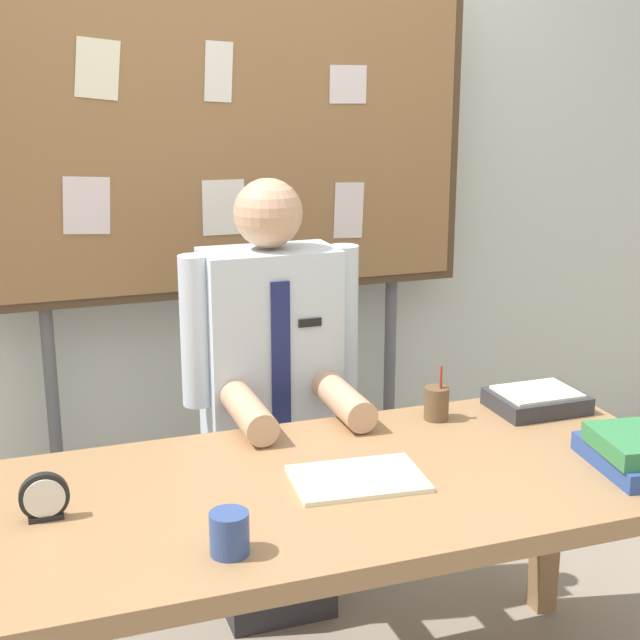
{
  "coord_description": "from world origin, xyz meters",
  "views": [
    {
      "loc": [
        -0.74,
        -1.91,
        1.69
      ],
      "look_at": [
        0.0,
        0.2,
        1.08
      ],
      "focal_mm": 51.55,
      "sensor_mm": 36.0,
      "label": 1
    }
  ],
  "objects_px": {
    "book_stack": "(634,452)",
    "bulletin_board": "(228,151)",
    "coffee_mug": "(229,533)",
    "desk_clock": "(44,499)",
    "person": "(272,420)",
    "pen_holder": "(437,403)",
    "desk": "(347,510)",
    "paper_tray": "(537,400)",
    "open_notebook": "(358,479)"
  },
  "relations": [
    {
      "from": "desk",
      "to": "person",
      "type": "bearing_deg",
      "value": 90.0
    },
    {
      "from": "desk_clock",
      "to": "pen_holder",
      "type": "distance_m",
      "value": 1.11
    },
    {
      "from": "person",
      "to": "bulletin_board",
      "type": "distance_m",
      "value": 0.92
    },
    {
      "from": "book_stack",
      "to": "pen_holder",
      "type": "xyz_separation_m",
      "value": [
        -0.31,
        0.47,
        0.0
      ]
    },
    {
      "from": "book_stack",
      "to": "paper_tray",
      "type": "height_order",
      "value": "book_stack"
    },
    {
      "from": "bulletin_board",
      "to": "coffee_mug",
      "type": "relative_size",
      "value": 21.56
    },
    {
      "from": "desk_clock",
      "to": "paper_tray",
      "type": "relative_size",
      "value": 0.42
    },
    {
      "from": "book_stack",
      "to": "pen_holder",
      "type": "distance_m",
      "value": 0.56
    },
    {
      "from": "desk",
      "to": "desk_clock",
      "type": "distance_m",
      "value": 0.71
    },
    {
      "from": "desk_clock",
      "to": "coffee_mug",
      "type": "height_order",
      "value": "desk_clock"
    },
    {
      "from": "bulletin_board",
      "to": "desk_clock",
      "type": "distance_m",
      "value": 1.45
    },
    {
      "from": "person",
      "to": "open_notebook",
      "type": "xyz_separation_m",
      "value": [
        0.02,
        -0.66,
        0.09
      ]
    },
    {
      "from": "desk",
      "to": "coffee_mug",
      "type": "height_order",
      "value": "coffee_mug"
    },
    {
      "from": "paper_tray",
      "to": "desk",
      "type": "bearing_deg",
      "value": -159.5
    },
    {
      "from": "book_stack",
      "to": "pen_holder",
      "type": "bearing_deg",
      "value": 123.46
    },
    {
      "from": "bulletin_board",
      "to": "paper_tray",
      "type": "height_order",
      "value": "bulletin_board"
    },
    {
      "from": "bulletin_board",
      "to": "open_notebook",
      "type": "relative_size",
      "value": 6.25
    },
    {
      "from": "bulletin_board",
      "to": "desk_clock",
      "type": "height_order",
      "value": "bulletin_board"
    },
    {
      "from": "desk",
      "to": "open_notebook",
      "type": "height_order",
      "value": "open_notebook"
    },
    {
      "from": "pen_holder",
      "to": "coffee_mug",
      "type": "bearing_deg",
      "value": -143.84
    },
    {
      "from": "coffee_mug",
      "to": "paper_tray",
      "type": "height_order",
      "value": "coffee_mug"
    },
    {
      "from": "paper_tray",
      "to": "desk_clock",
      "type": "bearing_deg",
      "value": -170.58
    },
    {
      "from": "desk",
      "to": "desk_clock",
      "type": "relative_size",
      "value": 16.09
    },
    {
      "from": "desk",
      "to": "paper_tray",
      "type": "bearing_deg",
      "value": 20.5
    },
    {
      "from": "open_notebook",
      "to": "coffee_mug",
      "type": "relative_size",
      "value": 3.45
    },
    {
      "from": "book_stack",
      "to": "paper_tray",
      "type": "bearing_deg",
      "value": 89.63
    },
    {
      "from": "bulletin_board",
      "to": "coffee_mug",
      "type": "bearing_deg",
      "value": -104.45
    },
    {
      "from": "bulletin_board",
      "to": "open_notebook",
      "type": "bearing_deg",
      "value": -88.96
    },
    {
      "from": "desk_clock",
      "to": "pen_holder",
      "type": "bearing_deg",
      "value": 13.35
    },
    {
      "from": "desk_clock",
      "to": "open_notebook",
      "type": "bearing_deg",
      "value": -3.81
    },
    {
      "from": "coffee_mug",
      "to": "desk_clock",
      "type": "bearing_deg",
      "value": 140.95
    },
    {
      "from": "person",
      "to": "bulletin_board",
      "type": "relative_size",
      "value": 0.71
    },
    {
      "from": "open_notebook",
      "to": "book_stack",
      "type": "bearing_deg",
      "value": -13.61
    },
    {
      "from": "book_stack",
      "to": "bulletin_board",
      "type": "bearing_deg",
      "value": 117.93
    },
    {
      "from": "person",
      "to": "book_stack",
      "type": "relative_size",
      "value": 4.51
    },
    {
      "from": "open_notebook",
      "to": "desk",
      "type": "bearing_deg",
      "value": 135.73
    },
    {
      "from": "bulletin_board",
      "to": "book_stack",
      "type": "height_order",
      "value": "bulletin_board"
    },
    {
      "from": "person",
      "to": "open_notebook",
      "type": "bearing_deg",
      "value": -88.22
    },
    {
      "from": "bulletin_board",
      "to": "pen_holder",
      "type": "bearing_deg",
      "value": -65.43
    },
    {
      "from": "person",
      "to": "coffee_mug",
      "type": "relative_size",
      "value": 15.22
    },
    {
      "from": "book_stack",
      "to": "pen_holder",
      "type": "height_order",
      "value": "pen_holder"
    },
    {
      "from": "book_stack",
      "to": "desk_clock",
      "type": "relative_size",
      "value": 2.83
    },
    {
      "from": "pen_holder",
      "to": "paper_tray",
      "type": "distance_m",
      "value": 0.31
    },
    {
      "from": "open_notebook",
      "to": "coffee_mug",
      "type": "xyz_separation_m",
      "value": [
        -0.38,
        -0.23,
        0.04
      ]
    },
    {
      "from": "bulletin_board",
      "to": "open_notebook",
      "type": "distance_m",
      "value": 1.34
    },
    {
      "from": "bulletin_board",
      "to": "pen_holder",
      "type": "xyz_separation_m",
      "value": [
        0.38,
        -0.84,
        -0.65
      ]
    },
    {
      "from": "pen_holder",
      "to": "paper_tray",
      "type": "height_order",
      "value": "pen_holder"
    },
    {
      "from": "person",
      "to": "paper_tray",
      "type": "bearing_deg",
      "value": -28.73
    },
    {
      "from": "person",
      "to": "coffee_mug",
      "type": "height_order",
      "value": "person"
    },
    {
      "from": "person",
      "to": "coffee_mug",
      "type": "distance_m",
      "value": 0.97
    }
  ]
}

